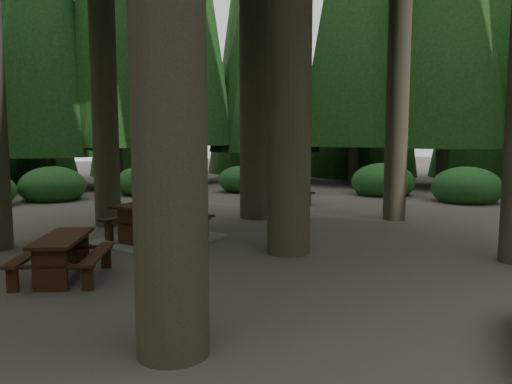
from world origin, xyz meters
TOP-DOWN VIEW (x-y plane):
  - ground at (0.00, 0.00)m, footprint 80.00×80.00m
  - picnic_table_b at (-3.32, 0.48)m, footprint 1.85×2.00m
  - picnic_table_c at (-1.02, 2.61)m, footprint 3.12×2.89m
  - picnic_table_d at (4.71, 6.21)m, footprint 2.00×1.78m
  - shrub_ring at (0.70, 0.75)m, footprint 23.86×24.64m

SIDE VIEW (x-z plane):
  - ground at x=0.00m, z-range 0.00..0.00m
  - picnic_table_c at x=-1.02m, z-range -0.13..0.73m
  - shrub_ring at x=0.70m, z-range -0.35..1.15m
  - picnic_table_b at x=-3.32m, z-range 0.11..0.81m
  - picnic_table_d at x=4.71m, z-range 0.12..0.84m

